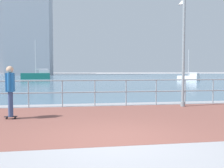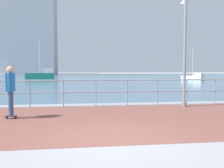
% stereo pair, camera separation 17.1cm
% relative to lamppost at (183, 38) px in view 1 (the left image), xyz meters
% --- Properties ---
extents(ground, '(220.00, 220.00, 0.00)m').
position_rel_lamppost_xyz_m(ground, '(-3.86, 35.08, -3.01)').
color(ground, '#9E9EA3').
extents(brick_paving, '(28.00, 5.90, 0.01)m').
position_rel_lamppost_xyz_m(brick_paving, '(-3.86, -2.51, -3.01)').
color(brick_paving, brown).
rests_on(brick_paving, ground).
extents(harbor_water, '(180.00, 88.00, 0.00)m').
position_rel_lamppost_xyz_m(harbor_water, '(-3.86, 45.44, -3.01)').
color(harbor_water, slate).
rests_on(harbor_water, ground).
extents(waterfront_railing, '(25.25, 0.06, 1.18)m').
position_rel_lamppost_xyz_m(waterfront_railing, '(-3.86, 0.44, -2.20)').
color(waterfront_railing, '#8C99A3').
rests_on(waterfront_railing, ground).
extents(lamppost, '(0.42, 0.80, 5.45)m').
position_rel_lamppost_xyz_m(lamppost, '(0.00, 0.00, 0.00)').
color(lamppost, gray).
rests_on(lamppost, ground).
extents(skateboarder, '(0.41, 0.55, 1.73)m').
position_rel_lamppost_xyz_m(skateboarder, '(-6.83, -1.98, -1.97)').
color(skateboarder, black).
rests_on(skateboarder, ground).
extents(sailboat_blue, '(2.68, 3.32, 4.64)m').
position_rel_lamppost_xyz_m(sailboat_blue, '(12.60, 25.33, -2.57)').
color(sailboat_blue, white).
rests_on(sailboat_blue, ground).
extents(sailboat_white, '(4.89, 1.68, 6.79)m').
position_rel_lamppost_xyz_m(sailboat_white, '(-10.91, 35.17, -2.36)').
color(sailboat_white, '#197266').
rests_on(sailboat_white, ground).
extents(tower_concrete, '(12.48, 14.43, 37.31)m').
position_rel_lamppost_xyz_m(tower_concrete, '(-17.37, 71.55, 14.81)').
color(tower_concrete, '#A3A8B2').
rests_on(tower_concrete, ground).
extents(tower_steel, '(14.45, 11.07, 35.23)m').
position_rel_lamppost_xyz_m(tower_steel, '(-32.41, 99.78, 13.77)').
color(tower_steel, '#A3A8B2').
rests_on(tower_steel, ground).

